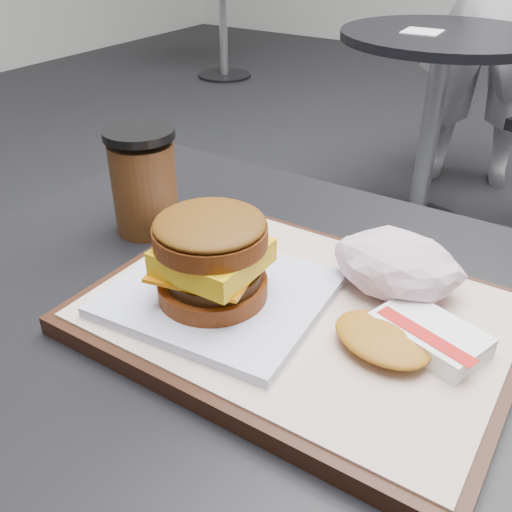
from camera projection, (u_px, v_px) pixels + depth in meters
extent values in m
cube|color=black|center=(284.00, 332.00, 0.56)|extent=(0.80, 0.60, 0.04)
cube|color=black|center=(299.00, 316.00, 0.53)|extent=(0.38, 0.28, 0.02)
cube|color=beige|center=(300.00, 308.00, 0.52)|extent=(0.36, 0.26, 0.00)
cube|color=white|center=(220.00, 294.00, 0.53)|extent=(0.20, 0.18, 0.01)
cylinder|color=maroon|center=(213.00, 287.00, 0.52)|extent=(0.11, 0.11, 0.02)
cylinder|color=#311707|center=(214.00, 275.00, 0.51)|extent=(0.09, 0.09, 0.01)
cube|color=orange|center=(210.00, 265.00, 0.51)|extent=(0.10, 0.10, 0.00)
cube|color=yellow|center=(213.00, 257.00, 0.50)|extent=(0.08, 0.08, 0.02)
cylinder|color=#6C310F|center=(210.00, 235.00, 0.49)|extent=(0.11, 0.11, 0.02)
ellipsoid|color=#62380E|center=(210.00, 224.00, 0.48)|extent=(0.11, 0.11, 0.02)
cube|color=white|center=(429.00, 334.00, 0.47)|extent=(0.10, 0.08, 0.02)
cube|color=red|center=(425.00, 335.00, 0.46)|extent=(0.09, 0.04, 0.00)
ellipsoid|color=#B7751D|center=(382.00, 338.00, 0.47)|extent=(0.10, 0.08, 0.01)
cylinder|color=#452510|center=(145.00, 188.00, 0.66)|extent=(0.08, 0.08, 0.11)
cylinder|color=black|center=(139.00, 133.00, 0.63)|extent=(0.08, 0.08, 0.01)
cylinder|color=black|center=(414.00, 227.00, 2.28)|extent=(0.44, 0.44, 0.02)
cylinder|color=#A5A5AA|center=(428.00, 141.00, 2.10)|extent=(0.07, 0.07, 0.70)
cylinder|color=black|center=(445.00, 36.00, 1.90)|extent=(0.70, 0.70, 0.03)
cube|color=white|center=(422.00, 32.00, 1.88)|extent=(0.13, 0.13, 0.00)
imported|color=silver|center=(497.00, 1.00, 2.33)|extent=(0.65, 0.52, 1.55)
cylinder|color=black|center=(225.00, 75.00, 4.34)|extent=(0.40, 0.40, 0.02)
cylinder|color=#A5A5AA|center=(223.00, 25.00, 4.16)|extent=(0.06, 0.06, 0.70)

